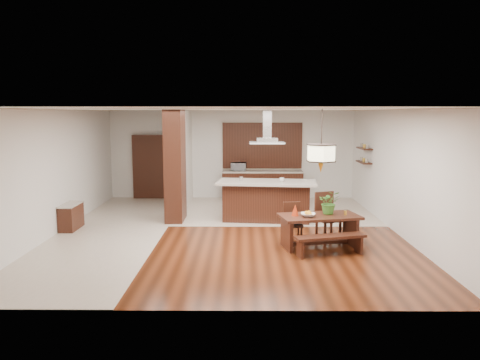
{
  "coord_description": "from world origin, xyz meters",
  "views": [
    {
      "loc": [
        0.37,
        -10.88,
        2.82
      ],
      "look_at": [
        0.3,
        0.0,
        1.25
      ],
      "focal_mm": 35.0,
      "sensor_mm": 36.0,
      "label": 1
    }
  ],
  "objects_px": {
    "range_hood": "(267,127)",
    "hallway_console": "(71,217)",
    "dining_bench": "(330,245)",
    "foliage_plant": "(329,202)",
    "microwave": "(238,167)",
    "fruit_bowl": "(308,215)",
    "pendant_lantern": "(321,141)",
    "dining_chair_left": "(293,223)",
    "dining_table": "(319,224)",
    "dining_chair_right": "(329,217)",
    "island_cup": "(282,180)",
    "kitchen_island": "(266,200)"
  },
  "relations": [
    {
      "from": "pendant_lantern",
      "to": "island_cup",
      "type": "relative_size",
      "value": 10.88
    },
    {
      "from": "range_hood",
      "to": "island_cup",
      "type": "height_order",
      "value": "range_hood"
    },
    {
      "from": "dining_chair_left",
      "to": "hallway_console",
      "type": "bearing_deg",
      "value": 162.63
    },
    {
      "from": "dining_table",
      "to": "dining_chair_right",
      "type": "distance_m",
      "value": 0.65
    },
    {
      "from": "pendant_lantern",
      "to": "island_cup",
      "type": "height_order",
      "value": "pendant_lantern"
    },
    {
      "from": "dining_chair_left",
      "to": "fruit_bowl",
      "type": "relative_size",
      "value": 2.87
    },
    {
      "from": "pendant_lantern",
      "to": "dining_chair_left",
      "type": "bearing_deg",
      "value": 141.44
    },
    {
      "from": "pendant_lantern",
      "to": "microwave",
      "type": "relative_size",
      "value": 2.68
    },
    {
      "from": "range_hood",
      "to": "island_cup",
      "type": "xyz_separation_m",
      "value": [
        0.39,
        -0.07,
        -1.36
      ]
    },
    {
      "from": "dining_chair_left",
      "to": "dining_chair_right",
      "type": "bearing_deg",
      "value": 6.07
    },
    {
      "from": "hallway_console",
      "to": "foliage_plant",
      "type": "height_order",
      "value": "foliage_plant"
    },
    {
      "from": "dining_bench",
      "to": "foliage_plant",
      "type": "distance_m",
      "value": 1.02
    },
    {
      "from": "dining_chair_left",
      "to": "range_hood",
      "type": "bearing_deg",
      "value": 97.3
    },
    {
      "from": "hallway_console",
      "to": "fruit_bowl",
      "type": "distance_m",
      "value": 5.77
    },
    {
      "from": "microwave",
      "to": "pendant_lantern",
      "type": "bearing_deg",
      "value": -69.09
    },
    {
      "from": "range_hood",
      "to": "dining_chair_right",
      "type": "bearing_deg",
      "value": -55.29
    },
    {
      "from": "fruit_bowl",
      "to": "dining_table",
      "type": "bearing_deg",
      "value": 28.2
    },
    {
      "from": "dining_bench",
      "to": "fruit_bowl",
      "type": "xyz_separation_m",
      "value": [
        -0.38,
        0.44,
        0.52
      ]
    },
    {
      "from": "dining_bench",
      "to": "foliage_plant",
      "type": "xyz_separation_m",
      "value": [
        0.1,
        0.71,
        0.73
      ]
    },
    {
      "from": "pendant_lantern",
      "to": "fruit_bowl",
      "type": "relative_size",
      "value": 4.37
    },
    {
      "from": "pendant_lantern",
      "to": "hallway_console",
      "type": "bearing_deg",
      "value": 165.84
    },
    {
      "from": "hallway_console",
      "to": "dining_table",
      "type": "relative_size",
      "value": 0.49
    },
    {
      "from": "hallway_console",
      "to": "kitchen_island",
      "type": "relative_size",
      "value": 0.33
    },
    {
      "from": "hallway_console",
      "to": "island_cup",
      "type": "height_order",
      "value": "island_cup"
    },
    {
      "from": "pendant_lantern",
      "to": "dining_chair_right",
      "type": "bearing_deg",
      "value": 62.86
    },
    {
      "from": "dining_bench",
      "to": "dining_chair_left",
      "type": "xyz_separation_m",
      "value": [
        -0.63,
        0.99,
        0.23
      ]
    },
    {
      "from": "dining_bench",
      "to": "range_hood",
      "type": "bearing_deg",
      "value": 110.3
    },
    {
      "from": "dining_table",
      "to": "island_cup",
      "type": "bearing_deg",
      "value": 104.19
    },
    {
      "from": "range_hood",
      "to": "foliage_plant",
      "type": "bearing_deg",
      "value": -62.37
    },
    {
      "from": "dining_table",
      "to": "range_hood",
      "type": "relative_size",
      "value": 1.98
    },
    {
      "from": "dining_table",
      "to": "pendant_lantern",
      "type": "distance_m",
      "value": 1.74
    },
    {
      "from": "dining_chair_left",
      "to": "foliage_plant",
      "type": "bearing_deg",
      "value": -27.25
    },
    {
      "from": "hallway_console",
      "to": "foliage_plant",
      "type": "xyz_separation_m",
      "value": [
        6.01,
        -1.34,
        0.62
      ]
    },
    {
      "from": "dining_bench",
      "to": "fruit_bowl",
      "type": "bearing_deg",
      "value": 130.95
    },
    {
      "from": "kitchen_island",
      "to": "microwave",
      "type": "height_order",
      "value": "microwave"
    },
    {
      "from": "fruit_bowl",
      "to": "hallway_console",
      "type": "bearing_deg",
      "value": 163.87
    },
    {
      "from": "kitchen_island",
      "to": "pendant_lantern",
      "type": "bearing_deg",
      "value": -61.68
    },
    {
      "from": "foliage_plant",
      "to": "kitchen_island",
      "type": "xyz_separation_m",
      "value": [
        -1.21,
        2.32,
        -0.4
      ]
    },
    {
      "from": "dining_table",
      "to": "range_hood",
      "type": "height_order",
      "value": "range_hood"
    },
    {
      "from": "hallway_console",
      "to": "range_hood",
      "type": "xyz_separation_m",
      "value": [
        4.8,
        0.98,
        2.15
      ]
    },
    {
      "from": "pendant_lantern",
      "to": "dining_table",
      "type": "bearing_deg",
      "value": 0.0
    },
    {
      "from": "dining_table",
      "to": "fruit_bowl",
      "type": "height_order",
      "value": "fruit_bowl"
    },
    {
      "from": "dining_table",
      "to": "dining_bench",
      "type": "xyz_separation_m",
      "value": [
        0.13,
        -0.58,
        -0.3
      ]
    },
    {
      "from": "dining_table",
      "to": "dining_chair_right",
      "type": "height_order",
      "value": "dining_chair_right"
    },
    {
      "from": "range_hood",
      "to": "microwave",
      "type": "relative_size",
      "value": 1.84
    },
    {
      "from": "hallway_console",
      "to": "microwave",
      "type": "bearing_deg",
      "value": 44.68
    },
    {
      "from": "island_cup",
      "to": "dining_chair_left",
      "type": "bearing_deg",
      "value": -87.35
    },
    {
      "from": "hallway_console",
      "to": "dining_chair_left",
      "type": "distance_m",
      "value": 5.39
    },
    {
      "from": "range_hood",
      "to": "hallway_console",
      "type": "bearing_deg",
      "value": -168.43
    },
    {
      "from": "range_hood",
      "to": "island_cup",
      "type": "distance_m",
      "value": 1.42
    }
  ]
}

